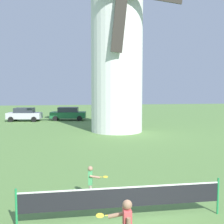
{
  "coord_description": "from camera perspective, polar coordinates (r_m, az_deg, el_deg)",
  "views": [
    {
      "loc": [
        -1.8,
        -5.89,
        3.74
      ],
      "look_at": [
        -0.34,
        3.53,
        2.95
      ],
      "focal_mm": 44.16,
      "sensor_mm": 36.0,
      "label": 1
    }
  ],
  "objects": [
    {
      "name": "windmill",
      "position": [
        24.64,
        1.01,
        13.83
      ],
      "size": [
        9.71,
        5.22,
        16.26
      ],
      "color": "white",
      "rests_on": "ground_plane"
    },
    {
      "name": "tennis_net",
      "position": [
        8.15,
        2.26,
        -17.24
      ],
      "size": [
        5.86,
        0.06,
        1.1
      ],
      "color": "#238E4C",
      "rests_on": "ground_plane"
    },
    {
      "name": "player_far",
      "position": [
        9.66,
        -4.34,
        -13.92
      ],
      "size": [
        0.68,
        0.54,
        1.14
      ],
      "color": "#9E937F",
      "rests_on": "ground_plane"
    },
    {
      "name": "parked_car_silver",
      "position": [
        33.82,
        -17.67,
        -0.45
      ],
      "size": [
        4.06,
        2.31,
        1.56
      ],
      "color": "silver",
      "rests_on": "ground_plane"
    },
    {
      "name": "parked_car_green",
      "position": [
        33.64,
        -9.04,
        -0.31
      ],
      "size": [
        4.37,
        2.32,
        1.56
      ],
      "color": "#1E6638",
      "rests_on": "ground_plane"
    },
    {
      "name": "parked_car_cream",
      "position": [
        33.71,
        0.33,
        -0.24
      ],
      "size": [
        3.93,
        2.09,
        1.56
      ],
      "color": "silver",
      "rests_on": "ground_plane"
    }
  ]
}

